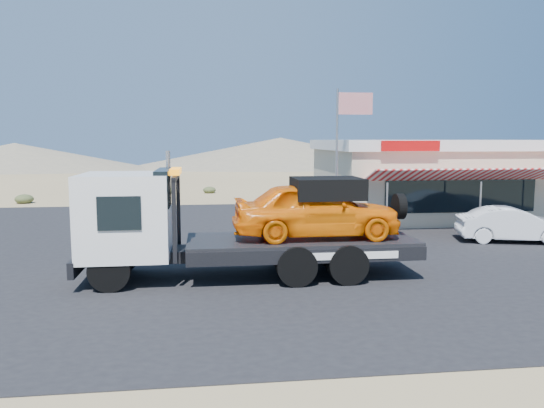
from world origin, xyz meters
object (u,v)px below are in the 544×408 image
object	(u,v)px
tow_truck	(241,219)
jerky_store	(424,177)
white_sedan	(512,225)
flagpole	(342,144)

from	to	relation	value
tow_truck	jerky_store	bearing A→B (deg)	47.53
white_sedan	flagpole	world-z (taller)	flagpole
tow_truck	flagpole	bearing A→B (deg)	55.11
jerky_store	white_sedan	bearing A→B (deg)	-86.51
tow_truck	jerky_store	size ratio (longest dim) A/B	0.90
jerky_store	flagpole	world-z (taller)	flagpole
jerky_store	flagpole	distance (m)	7.36
tow_truck	jerky_store	xyz separation A→B (m)	(10.28, 11.23, 0.31)
white_sedan	flagpole	bearing A→B (deg)	78.92
jerky_store	flagpole	bearing A→B (deg)	-141.21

